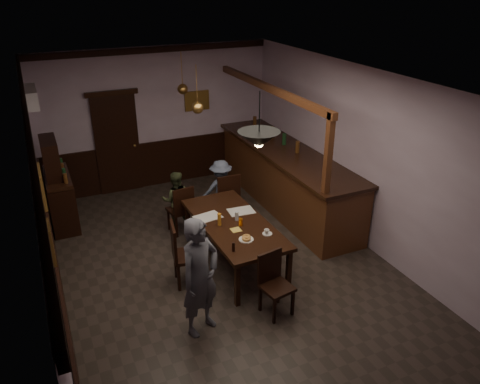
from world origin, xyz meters
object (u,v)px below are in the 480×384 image
person_seated_left (176,200)px  pendant_brass_far (183,89)px  coffee_cup (267,232)px  pendant_iron (259,140)px  person_standing (200,277)px  sideboard (59,191)px  soda_can (241,222)px  chair_far_left (182,208)px  chair_side (182,252)px  person_seated_right (221,189)px  pendant_brass_mid (198,108)px  bar_counter (283,175)px  chair_near (274,280)px  dining_table (234,226)px  chair_far_right (227,196)px

person_seated_left → pendant_brass_far: size_ratio=1.35×
coffee_cup → pendant_iron: (-0.28, -0.24, 1.57)m
person_standing → sideboard: 4.08m
person_seated_left → soda_can: size_ratio=9.15×
sideboard → pendant_brass_far: 2.99m
soda_can → sideboard: bearing=132.2°
pendant_brass_far → coffee_cup: bearing=-86.7°
chair_far_left → person_standing: bearing=68.7°
chair_side → person_seated_left: bearing=-4.5°
person_seated_right → pendant_brass_mid: size_ratio=1.44×
person_seated_right → bar_counter: bearing=-169.3°
person_standing → pendant_iron: (1.04, 0.47, 1.54)m
person_seated_right → soda_can: bearing=86.7°
person_seated_left → sideboard: (-1.93, 1.02, 0.12)m
chair_near → person_standing: size_ratio=0.55×
pendant_brass_mid → dining_table: bearing=-85.7°
chair_far_left → soda_can: bearing=101.2°
chair_near → chair_side: bearing=120.4°
dining_table → sideboard: sideboard is taller
chair_far_left → pendant_iron: (0.48, -2.07, 1.86)m
pendant_brass_far → person_seated_right: bearing=-73.8°
coffee_cup → chair_side: bearing=162.4°
sideboard → dining_table: bearing=-46.8°
person_seated_right → bar_counter: (1.38, 0.04, 0.05)m
chair_near → soda_can: chair_near is taller
sideboard → pendant_brass_far: size_ratio=2.06×
coffee_cup → soda_can: bearing=119.1°
chair_side → pendant_brass_mid: pendant_brass_mid is taller
soda_can → chair_far_right: bearing=75.4°
person_seated_right → coffee_cup: 2.14m
coffee_cup → sideboard: sideboard is taller
chair_near → person_seated_right: person_seated_right is taller
chair_near → person_seated_right: 2.91m
chair_near → person_standing: (-1.04, 0.06, 0.32)m
soda_can → person_standing: bearing=-133.9°
sideboard → coffee_cup: bearing=-49.2°
person_standing → person_seated_left: size_ratio=1.50×
person_standing → pendant_brass_mid: bearing=44.8°
chair_side → person_seated_right: bearing=-27.5°
person_standing → pendant_brass_far: pendant_brass_far is taller
chair_near → pendant_iron: (0.00, 0.53, 1.87)m
person_seated_right → pendant_brass_far: (-0.32, 1.09, 1.72)m
chair_far_left → person_seated_right: 0.93m
pendant_iron → person_seated_left: bearing=101.9°
chair_far_left → person_standing: 2.62m
chair_far_left → coffee_cup: (0.76, -1.83, 0.29)m
person_seated_right → coffee_cup: bearing=95.5°
pendant_iron → pendant_brass_far: 3.45m
person_seated_left → pendant_iron: 3.01m
dining_table → person_seated_right: size_ratio=1.91×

